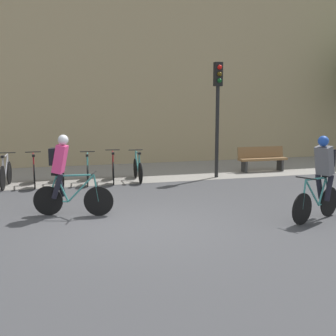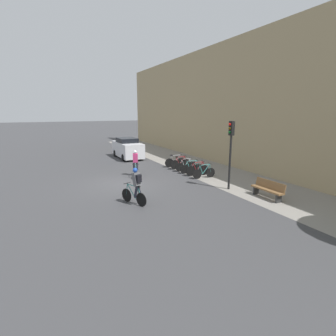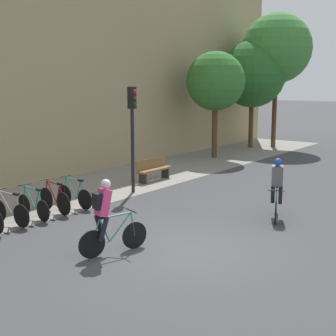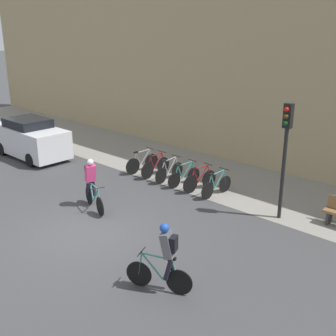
{
  "view_description": "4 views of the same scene",
  "coord_description": "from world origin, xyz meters",
  "px_view_note": "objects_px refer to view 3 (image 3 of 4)",
  "views": [
    {
      "loc": [
        -1.7,
        -7.95,
        2.37
      ],
      "look_at": [
        0.99,
        1.2,
        0.96
      ],
      "focal_mm": 45.0,
      "sensor_mm": 36.0,
      "label": 1
    },
    {
      "loc": [
        14.84,
        -4.4,
        4.29
      ],
      "look_at": [
        2.03,
        1.99,
        1.16
      ],
      "focal_mm": 28.0,
      "sensor_mm": 36.0,
      "label": 2
    },
    {
      "loc": [
        -8.62,
        -5.97,
        3.84
      ],
      "look_at": [
        1.56,
        1.68,
        1.56
      ],
      "focal_mm": 50.0,
      "sensor_mm": 36.0,
      "label": 3
    },
    {
      "loc": [
        9.66,
        -6.73,
        5.93
      ],
      "look_at": [
        0.98,
        2.57,
        1.65
      ],
      "focal_mm": 45.0,
      "sensor_mm": 36.0,
      "label": 4
    }
  ],
  "objects_px": {
    "parked_bike_2": "(10,211)",
    "parked_bike_4": "(55,199)",
    "parked_bike_5": "(75,195)",
    "cyclist_grey": "(277,186)",
    "parked_bike_3": "(33,205)",
    "traffic_light_pole": "(132,120)",
    "cyclist_pink": "(106,215)",
    "bench": "(153,169)"
  },
  "relations": [
    {
      "from": "parked_bike_4",
      "to": "parked_bike_5",
      "type": "distance_m",
      "value": 0.79
    },
    {
      "from": "parked_bike_2",
      "to": "parked_bike_4",
      "type": "distance_m",
      "value": 1.58
    },
    {
      "from": "parked_bike_4",
      "to": "traffic_light_pole",
      "type": "relative_size",
      "value": 0.44
    },
    {
      "from": "cyclist_grey",
      "to": "traffic_light_pole",
      "type": "xyz_separation_m",
      "value": [
        -0.06,
        5.46,
        1.65
      ]
    },
    {
      "from": "parked_bike_3",
      "to": "bench",
      "type": "relative_size",
      "value": 0.91
    },
    {
      "from": "parked_bike_2",
      "to": "traffic_light_pole",
      "type": "bearing_deg",
      "value": -1.67
    },
    {
      "from": "parked_bike_5",
      "to": "cyclist_grey",
      "type": "bearing_deg",
      "value": -64.22
    },
    {
      "from": "bench",
      "to": "parked_bike_4",
      "type": "bearing_deg",
      "value": -173.75
    },
    {
      "from": "cyclist_pink",
      "to": "parked_bike_4",
      "type": "height_order",
      "value": "cyclist_pink"
    },
    {
      "from": "parked_bike_4",
      "to": "parked_bike_2",
      "type": "bearing_deg",
      "value": -179.96
    },
    {
      "from": "cyclist_pink",
      "to": "parked_bike_5",
      "type": "height_order",
      "value": "cyclist_pink"
    },
    {
      "from": "cyclist_pink",
      "to": "parked_bike_3",
      "type": "xyz_separation_m",
      "value": [
        0.87,
        3.79,
        -0.56
      ]
    },
    {
      "from": "parked_bike_2",
      "to": "parked_bike_4",
      "type": "height_order",
      "value": "parked_bike_4"
    },
    {
      "from": "cyclist_pink",
      "to": "parked_bike_3",
      "type": "distance_m",
      "value": 3.93
    },
    {
      "from": "cyclist_grey",
      "to": "parked_bike_5",
      "type": "xyz_separation_m",
      "value": [
        -2.71,
        5.61,
        -0.56
      ]
    },
    {
      "from": "parked_bike_2",
      "to": "traffic_light_pole",
      "type": "height_order",
      "value": "traffic_light_pole"
    },
    {
      "from": "parked_bike_4",
      "to": "traffic_light_pole",
      "type": "height_order",
      "value": "traffic_light_pole"
    },
    {
      "from": "parked_bike_2",
      "to": "parked_bike_3",
      "type": "distance_m",
      "value": 0.79
    },
    {
      "from": "cyclist_grey",
      "to": "bench",
      "type": "height_order",
      "value": "cyclist_grey"
    },
    {
      "from": "parked_bike_3",
      "to": "parked_bike_4",
      "type": "xyz_separation_m",
      "value": [
        0.79,
        0.0,
        0.02
      ]
    },
    {
      "from": "parked_bike_5",
      "to": "parked_bike_2",
      "type": "bearing_deg",
      "value": 180.0
    },
    {
      "from": "parked_bike_3",
      "to": "bench",
      "type": "height_order",
      "value": "parked_bike_3"
    },
    {
      "from": "cyclist_grey",
      "to": "parked_bike_2",
      "type": "relative_size",
      "value": 1.06
    },
    {
      "from": "parked_bike_2",
      "to": "traffic_light_pole",
      "type": "distance_m",
      "value": 5.48
    },
    {
      "from": "cyclist_pink",
      "to": "parked_bike_3",
      "type": "bearing_deg",
      "value": 77.08
    },
    {
      "from": "cyclist_grey",
      "to": "bench",
      "type": "relative_size",
      "value": 0.97
    },
    {
      "from": "parked_bike_4",
      "to": "bench",
      "type": "xyz_separation_m",
      "value": [
        5.54,
        0.61,
        0.07
      ]
    },
    {
      "from": "parked_bike_5",
      "to": "traffic_light_pole",
      "type": "bearing_deg",
      "value": -3.16
    },
    {
      "from": "parked_bike_4",
      "to": "bench",
      "type": "bearing_deg",
      "value": 6.25
    },
    {
      "from": "cyclist_grey",
      "to": "parked_bike_5",
      "type": "bearing_deg",
      "value": 115.78
    },
    {
      "from": "parked_bike_3",
      "to": "traffic_light_pole",
      "type": "xyz_separation_m",
      "value": [
        4.23,
        -0.15,
        2.21
      ]
    },
    {
      "from": "cyclist_grey",
      "to": "parked_bike_4",
      "type": "height_order",
      "value": "cyclist_grey"
    },
    {
      "from": "parked_bike_5",
      "to": "bench",
      "type": "xyz_separation_m",
      "value": [
        4.75,
        0.61,
        0.08
      ]
    },
    {
      "from": "parked_bike_2",
      "to": "bench",
      "type": "relative_size",
      "value": 0.91
    },
    {
      "from": "cyclist_pink",
      "to": "parked_bike_3",
      "type": "height_order",
      "value": "cyclist_pink"
    },
    {
      "from": "parked_bike_2",
      "to": "parked_bike_5",
      "type": "relative_size",
      "value": 1.01
    },
    {
      "from": "parked_bike_3",
      "to": "parked_bike_4",
      "type": "distance_m",
      "value": 0.79
    },
    {
      "from": "cyclist_pink",
      "to": "traffic_light_pole",
      "type": "height_order",
      "value": "traffic_light_pole"
    },
    {
      "from": "parked_bike_4",
      "to": "traffic_light_pole",
      "type": "xyz_separation_m",
      "value": [
        3.44,
        -0.15,
        2.19
      ]
    },
    {
      "from": "cyclist_pink",
      "to": "cyclist_grey",
      "type": "distance_m",
      "value": 5.47
    },
    {
      "from": "parked_bike_2",
      "to": "cyclist_grey",
      "type": "bearing_deg",
      "value": -47.85
    },
    {
      "from": "parked_bike_4",
      "to": "cyclist_grey",
      "type": "bearing_deg",
      "value": -58.05
    }
  ]
}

